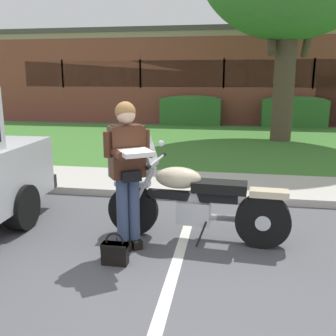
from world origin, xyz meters
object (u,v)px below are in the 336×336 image
at_px(hedge_left, 191,110).
at_px(handbag, 115,252).
at_px(rider_person, 128,164).
at_px(brick_building, 226,76).
at_px(hedge_center_left, 294,111).
at_px(motorcycle, 202,202).

bearing_deg(hedge_left, handbag, -87.30).
xyz_separation_m(rider_person, brick_building, (0.66, 16.75, 1.00)).
relative_size(rider_person, brick_building, 0.08).
relative_size(hedge_center_left, brick_building, 0.12).
bearing_deg(motorcycle, hedge_center_left, 76.98).
bearing_deg(hedge_center_left, motorcycle, -103.02).
distance_m(motorcycle, brick_building, 16.46).
xyz_separation_m(motorcycle, handbag, (-0.86, -0.78, -0.34)).
height_order(handbag, hedge_left, hedge_left).
bearing_deg(rider_person, motorcycle, 23.62).
bearing_deg(handbag, hedge_center_left, 73.97).
height_order(hedge_left, brick_building, brick_building).
bearing_deg(handbag, rider_person, 84.16).
distance_m(motorcycle, hedge_center_left, 11.68).
height_order(rider_person, hedge_center_left, rider_person).
height_order(motorcycle, hedge_left, motorcycle).
bearing_deg(motorcycle, brick_building, 90.56).
height_order(hedge_left, hedge_center_left, same).
bearing_deg(hedge_left, brick_building, 75.71).
bearing_deg(hedge_left, hedge_center_left, 0.00).
distance_m(rider_person, handbag, 0.96).
height_order(rider_person, handbag, rider_person).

